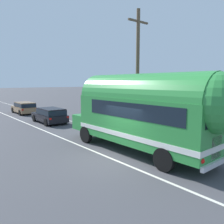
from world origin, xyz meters
TOP-DOWN VIEW (x-y plane):
  - ground_plane at (0.00, 0.00)m, footprint 300.00×300.00m
  - lane_markings at (1.72, 12.00)m, footprint 3.85×80.00m
  - utility_pole at (4.57, 2.94)m, footprint 1.80×0.24m
  - painted_bus at (1.87, -0.43)m, footprint 2.68×10.41m
  - car_lead at (1.76, 11.13)m, footprint 2.01×4.34m
  - car_second at (1.98, 18.87)m, footprint 1.98×4.39m

SIDE VIEW (x-z plane):
  - ground_plane at x=0.00m, z-range 0.00..0.00m
  - lane_markings at x=1.72m, z-range 0.00..0.01m
  - car_lead at x=1.76m, z-range 0.10..1.47m
  - car_second at x=1.98m, z-range 0.10..1.47m
  - painted_bus at x=1.87m, z-range 0.24..4.37m
  - utility_pole at x=4.57m, z-range 0.17..8.67m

